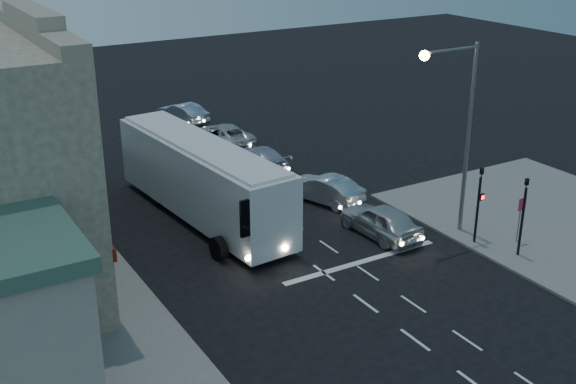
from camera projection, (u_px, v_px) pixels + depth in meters
ground at (351, 293)px, 29.37m from camera, size 120.00×120.00×0.00m
road_markings at (332, 254)px, 32.62m from camera, size 8.00×30.55×0.01m
tour_bus at (202, 178)px, 35.64m from camera, size 3.80×13.27×4.02m
car_suv at (381, 220)px, 34.21m from camera, size 2.08×4.69×1.57m
car_sedan_a at (324, 189)px, 38.16m from camera, size 2.88×4.69×1.46m
car_sedan_b at (260, 158)px, 42.97m from camera, size 1.99×4.79×1.38m
car_sedan_c at (224, 135)px, 47.23m from camera, size 2.73×5.31×1.43m
car_extra at (183, 113)px, 52.14m from camera, size 2.60×4.69×1.46m
traffic_signal_main at (479, 196)px, 32.72m from camera, size 0.25×0.35×4.10m
traffic_signal_side at (524, 207)px, 31.47m from camera, size 0.18×0.15×4.10m
regulatory_sign at (521, 213)px, 33.02m from camera, size 0.45×0.12×2.20m
streetlight at (460, 119)px, 32.51m from camera, size 3.32×0.44×9.00m
street_tree at (43, 126)px, 35.79m from camera, size 4.00×4.00×6.20m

